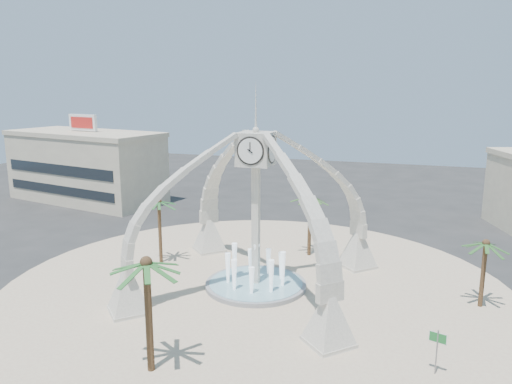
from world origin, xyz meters
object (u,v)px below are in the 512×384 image
(palm_west, at_px, (159,202))
(palm_east, at_px, (486,244))
(palm_north, at_px, (310,197))
(fountain, at_px, (256,284))
(street_sign, at_px, (437,343))
(palm_south, at_px, (146,264))
(clock_tower, at_px, (256,208))

(palm_west, bearing_deg, palm_east, -2.09)
(palm_north, bearing_deg, fountain, -105.03)
(fountain, distance_m, palm_north, 10.55)
(palm_west, relative_size, palm_north, 0.99)
(palm_north, bearing_deg, palm_east, -26.57)
(street_sign, bearing_deg, palm_south, -144.79)
(palm_east, relative_size, palm_west, 0.87)
(clock_tower, height_order, fountain, clock_tower)
(street_sign, bearing_deg, palm_west, 172.59)
(fountain, height_order, palm_east, palm_east)
(fountain, height_order, palm_west, palm_west)
(palm_west, bearing_deg, clock_tower, -15.08)
(fountain, xyz_separation_m, palm_south, (-1.86, -13.09, 6.02))
(clock_tower, distance_m, palm_north, 9.15)
(palm_south, height_order, street_sign, palm_south)
(clock_tower, bearing_deg, fountain, 90.00)
(palm_east, xyz_separation_m, palm_south, (-18.39, -14.79, 1.55))
(clock_tower, distance_m, fountain, 6.20)
(palm_west, height_order, street_sign, palm_west)
(clock_tower, xyz_separation_m, street_sign, (13.27, -8.49, -4.59))
(clock_tower, height_order, palm_south, clock_tower)
(clock_tower, bearing_deg, palm_north, 74.97)
(palm_south, bearing_deg, street_sign, 16.90)
(street_sign, bearing_deg, clock_tower, 165.68)
(fountain, distance_m, street_sign, 15.84)
(clock_tower, relative_size, palm_west, 2.84)
(palm_south, distance_m, street_sign, 16.41)
(street_sign, bearing_deg, palm_east, 90.56)
(clock_tower, height_order, palm_north, clock_tower)
(clock_tower, distance_m, street_sign, 16.41)
(clock_tower, bearing_deg, palm_east, 5.89)
(fountain, xyz_separation_m, palm_north, (2.36, 8.79, 5.32))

